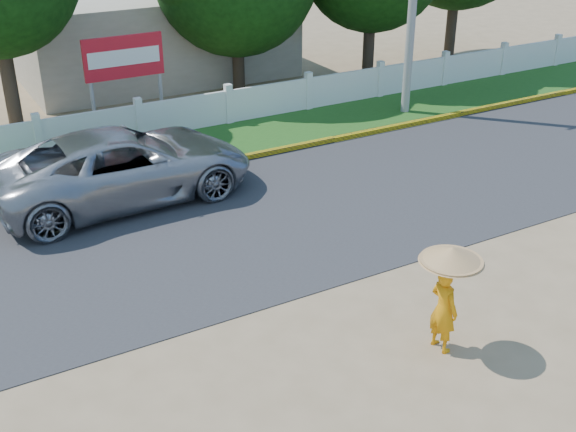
{
  "coord_description": "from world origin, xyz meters",
  "views": [
    {
      "loc": [
        -6.38,
        -9.28,
        7.69
      ],
      "look_at": [
        0.0,
        2.0,
        1.3
      ],
      "focal_mm": 45.0,
      "sensor_mm": 36.0,
      "label": 1
    }
  ],
  "objects": [
    {
      "name": "billboard",
      "position": [
        0.04,
        12.3,
        2.14
      ],
      "size": [
        2.5,
        0.13,
        2.95
      ],
      "color": "gray",
      "rests_on": "ground"
    },
    {
      "name": "curb",
      "position": [
        0.0,
        8.05,
        0.08
      ],
      "size": [
        40.0,
        0.18,
        0.16
      ],
      "primitive_type": "cube",
      "color": "yellow",
      "rests_on": "ground"
    },
    {
      "name": "grass_verge",
      "position": [
        0.0,
        9.75,
        0.01
      ],
      "size": [
        60.0,
        3.5,
        0.03
      ],
      "primitive_type": "cube",
      "color": "#2D601E",
      "rests_on": "ground"
    },
    {
      "name": "ground",
      "position": [
        0.0,
        0.0,
        0.0
      ],
      "size": [
        120.0,
        120.0,
        0.0
      ],
      "primitive_type": "plane",
      "color": "#9E8460",
      "rests_on": "ground"
    },
    {
      "name": "fence",
      "position": [
        0.0,
        11.2,
        0.55
      ],
      "size": [
        40.0,
        0.1,
        1.1
      ],
      "primitive_type": "cube",
      "color": "silver",
      "rests_on": "ground"
    },
    {
      "name": "road",
      "position": [
        0.0,
        4.5,
        0.01
      ],
      "size": [
        60.0,
        7.0,
        0.02
      ],
      "primitive_type": "cube",
      "color": "#38383A",
      "rests_on": "ground"
    },
    {
      "name": "monk_with_parasol",
      "position": [
        1.06,
        -1.58,
        1.3
      ],
      "size": [
        1.1,
        1.1,
        1.99
      ],
      "color": "orange",
      "rests_on": "ground"
    },
    {
      "name": "vehicle",
      "position": [
        -1.78,
        7.18,
        0.9
      ],
      "size": [
        6.57,
        3.2,
        1.8
      ],
      "primitive_type": "imported",
      "rotation": [
        0.0,
        0.0,
        1.61
      ],
      "color": "#9A9BA1",
      "rests_on": "ground"
    },
    {
      "name": "building_near",
      "position": [
        3.0,
        18.0,
        1.6
      ],
      "size": [
        10.0,
        6.0,
        3.2
      ],
      "primitive_type": "cube",
      "color": "#B7AD99",
      "rests_on": "ground"
    }
  ]
}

